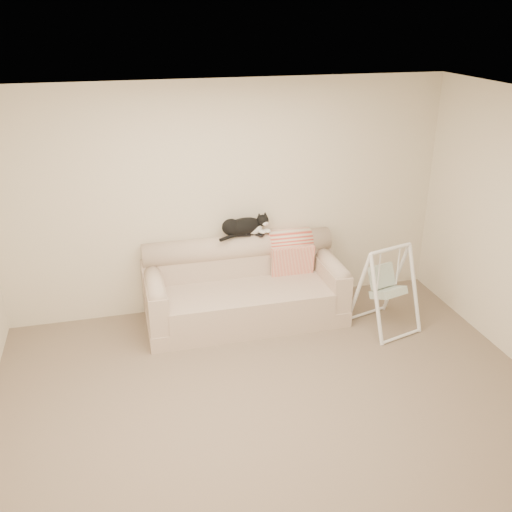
{
  "coord_description": "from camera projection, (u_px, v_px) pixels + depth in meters",
  "views": [
    {
      "loc": [
        -1.21,
        -3.97,
        3.25
      ],
      "look_at": [
        0.14,
        1.27,
        0.9
      ],
      "focal_mm": 40.0,
      "sensor_mm": 36.0,
      "label": 1
    }
  ],
  "objects": [
    {
      "name": "room_shell",
      "position": [
        279.0,
        247.0,
        4.49
      ],
      "size": [
        5.04,
        4.04,
        2.6
      ],
      "color": "beige",
      "rests_on": "ground"
    },
    {
      "name": "throw_blanket",
      "position": [
        289.0,
        246.0,
        6.6
      ],
      "size": [
        0.5,
        0.38,
        0.58
      ],
      "color": "#DE4133",
      "rests_on": "sofa"
    },
    {
      "name": "baby_swing",
      "position": [
        386.0,
        288.0,
        6.17
      ],
      "size": [
        0.73,
        0.75,
        0.96
      ],
      "color": "white",
      "rests_on": "ground"
    },
    {
      "name": "remote_b",
      "position": [
        257.0,
        234.0,
        6.44
      ],
      "size": [
        0.15,
        0.16,
        0.02
      ],
      "color": "black",
      "rests_on": "sofa"
    },
    {
      "name": "ground_plane",
      "position": [
        277.0,
        404.0,
        5.1
      ],
      "size": [
        5.0,
        5.0,
        0.0
      ],
      "primitive_type": "plane",
      "color": "#79644F",
      "rests_on": "ground"
    },
    {
      "name": "sofa",
      "position": [
        244.0,
        289.0,
        6.41
      ],
      "size": [
        2.2,
        0.93,
        0.9
      ],
      "color": "#C0A793",
      "rests_on": "ground"
    },
    {
      "name": "remote_a",
      "position": [
        243.0,
        235.0,
        6.42
      ],
      "size": [
        0.19,
        0.08,
        0.03
      ],
      "color": "black",
      "rests_on": "sofa"
    },
    {
      "name": "tuxedo_cat",
      "position": [
        244.0,
        226.0,
        6.37
      ],
      "size": [
        0.63,
        0.34,
        0.25
      ],
      "color": "black",
      "rests_on": "sofa"
    }
  ]
}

